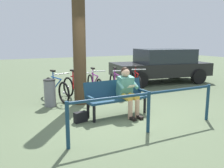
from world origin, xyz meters
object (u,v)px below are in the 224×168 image
person_reading (127,89)px  tree_trunk (79,38)px  bicycle_silver (95,85)px  bicycle_orange (56,89)px  handbag (81,117)px  parked_car (161,65)px  bicycle_purple (136,82)px  litter_bin (50,93)px  bicycle_red (116,84)px  bench (116,95)px  bicycle_black (76,89)px

person_reading → tree_trunk: bearing=-69.5°
bicycle_silver → bicycle_orange: (1.32, 0.07, 0.00)m
handbag → parked_car: parked_car is taller
bicycle_silver → bicycle_purple: bearing=87.2°
litter_bin → bicycle_purple: 3.18m
person_reading → bicycle_purple: size_ratio=0.76×
litter_bin → bicycle_orange: bicycle_orange is taller
bicycle_red → person_reading: bearing=-9.6°
litter_bin → bicycle_red: size_ratio=0.46×
person_reading → parked_car: (-3.73, -3.43, 0.11)m
bicycle_red → bicycle_silver: size_ratio=0.99×
person_reading → handbag: size_ratio=4.00×
bench → tree_trunk: size_ratio=0.42×
parked_car → person_reading: bearing=51.1°
bicycle_red → bicycle_silver: (0.71, -0.22, 0.00)m
bicycle_red → parked_car: parked_car is taller
litter_bin → bicycle_red: bicycle_red is taller
bicycle_red → parked_car: bearing=125.2°
bicycle_black → parked_car: 4.61m
bicycle_black → bicycle_orange: (0.58, -0.21, 0.00)m
handbag → litter_bin: bearing=-78.8°
bicycle_orange → parked_car: 5.12m
tree_trunk → bicycle_purple: (-2.28, -0.56, -1.55)m
tree_trunk → bicycle_silver: size_ratio=2.28×
bench → bicycle_silver: bicycle_silver is taller
person_reading → bicycle_silver: bearing=-95.2°
person_reading → bicycle_silver: (-0.08, -2.33, -0.31)m
tree_trunk → bicycle_orange: size_ratio=2.31×
person_reading → tree_trunk: (0.68, -1.56, 1.25)m
bench → bicycle_orange: bearing=-67.9°
tree_trunk → bicycle_red: bearing=-159.5°
litter_bin → bicycle_black: (-0.90, -0.37, -0.03)m
bicycle_silver → bicycle_black: (0.73, 0.27, 0.00)m
bicycle_purple → bicycle_black: (2.25, 0.07, 0.00)m
litter_bin → person_reading: bearing=132.7°
tree_trunk → person_reading: bearing=113.6°
tree_trunk → litter_bin: bearing=-8.0°
bicycle_purple → bicycle_orange: 2.84m
litter_bin → bicycle_silver: bearing=-158.4°
bench → bicycle_black: bicycle_black is taller
bicycle_purple → bicycle_red: size_ratio=0.95×
bicycle_silver → bicycle_black: 0.78m
bicycle_orange → bicycle_red: bearing=73.7°
handbag → bicycle_black: bearing=-105.6°
handbag → bicycle_orange: 2.26m
bicycle_silver → litter_bin: bearing=-63.5°
handbag → bicycle_red: bearing=-133.9°
bicycle_red → parked_car: size_ratio=0.38×
person_reading → bicycle_orange: 2.59m
person_reading → bicycle_silver: person_reading is taller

